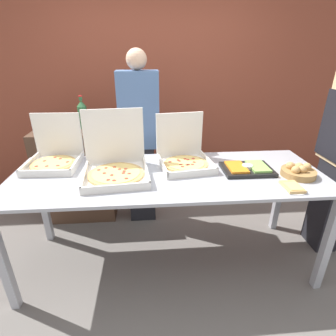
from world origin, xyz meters
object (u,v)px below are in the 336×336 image
object	(u,v)px
pizza_box_near_left	(184,157)
soda_can_silver	(103,120)
soda_bottle	(83,114)
veggie_tray	(247,168)
pizza_box_far_right	(116,164)
pizza_box_far_left	(55,156)
paper_plate_front_right	(292,187)
person_guest_cap	(140,139)
bread_basket	(298,171)

from	to	relation	value
pizza_box_near_left	soda_can_silver	distance (m)	1.17
soda_bottle	soda_can_silver	bearing A→B (deg)	27.28
soda_can_silver	veggie_tray	bearing A→B (deg)	-38.34
pizza_box_far_right	soda_can_silver	xyz separation A→B (m)	(-0.23, 1.00, 0.11)
pizza_box_far_left	paper_plate_front_right	size ratio (longest dim) A/B	2.18
pizza_box_far_right	person_guest_cap	bearing A→B (deg)	70.41
paper_plate_front_right	person_guest_cap	world-z (taller)	person_guest_cap
pizza_box_far_left	soda_bottle	bearing A→B (deg)	81.06
pizza_box_near_left	pizza_box_far_left	bearing A→B (deg)	167.08
soda_bottle	person_guest_cap	distance (m)	0.66
veggie_tray	bread_basket	size ratio (longest dim) A/B	1.53
soda_bottle	soda_can_silver	world-z (taller)	soda_bottle
bread_basket	paper_plate_front_right	bearing A→B (deg)	-127.29
veggie_tray	soda_bottle	distance (m)	1.76
pizza_box_far_left	pizza_box_far_right	bearing A→B (deg)	-22.29
pizza_box_near_left	paper_plate_front_right	bearing A→B (deg)	-42.98
soda_can_silver	pizza_box_near_left	bearing A→B (deg)	-46.95
pizza_box_near_left	person_guest_cap	bearing A→B (deg)	116.27
pizza_box_near_left	paper_plate_front_right	distance (m)	0.86
pizza_box_far_left	bread_basket	size ratio (longest dim) A/B	1.69
pizza_box_far_left	pizza_box_near_left	bearing A→B (deg)	-3.28
pizza_box_far_left	soda_bottle	xyz separation A→B (m)	(0.12, 0.66, 0.21)
soda_bottle	pizza_box_far_left	bearing A→B (deg)	-100.42
pizza_box_far_left	bread_basket	xyz separation A→B (m)	(1.96, -0.38, -0.04)
pizza_box_far_right	paper_plate_front_right	size ratio (longest dim) A/B	2.72
pizza_box_far_left	soda_can_silver	world-z (taller)	pizza_box_far_left
person_guest_cap	pizza_box_far_left	bearing A→B (deg)	33.25
pizza_box_far_left	soda_can_silver	distance (m)	0.83
veggie_tray	bread_basket	world-z (taller)	bread_basket
paper_plate_front_right	person_guest_cap	bearing A→B (deg)	136.03
soda_can_silver	person_guest_cap	world-z (taller)	person_guest_cap
paper_plate_front_right	bread_basket	size ratio (longest dim) A/B	0.78
soda_bottle	soda_can_silver	distance (m)	0.23
pizza_box_near_left	bread_basket	world-z (taller)	pizza_box_near_left
pizza_box_near_left	veggie_tray	world-z (taller)	pizza_box_near_left
paper_plate_front_right	bread_basket	world-z (taller)	bread_basket
soda_can_silver	bread_basket	bearing A→B (deg)	-34.51
pizza_box_near_left	soda_can_silver	xyz separation A→B (m)	(-0.79, 0.85, 0.12)
veggie_tray	soda_can_silver	distance (m)	1.65
bread_basket	soda_bottle	xyz separation A→B (m)	(-1.84, 1.04, 0.25)
soda_bottle	veggie_tray	bearing A→B (deg)	-32.00
pizza_box_far_right	soda_bottle	distance (m)	1.01
veggie_tray	soda_bottle	size ratio (longest dim) A/B	1.15
pizza_box_near_left	pizza_box_far_right	world-z (taller)	pizza_box_far_right
pizza_box_far_left	bread_basket	distance (m)	2.00
pizza_box_near_left	bread_basket	distance (m)	0.91
pizza_box_near_left	veggie_tray	size ratio (longest dim) A/B	1.22
pizza_box_near_left	soda_bottle	size ratio (longest dim) A/B	1.41
pizza_box_far_right	bread_basket	bearing A→B (deg)	-11.29
pizza_box_near_left	bread_basket	xyz separation A→B (m)	(0.86, -0.29, -0.04)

